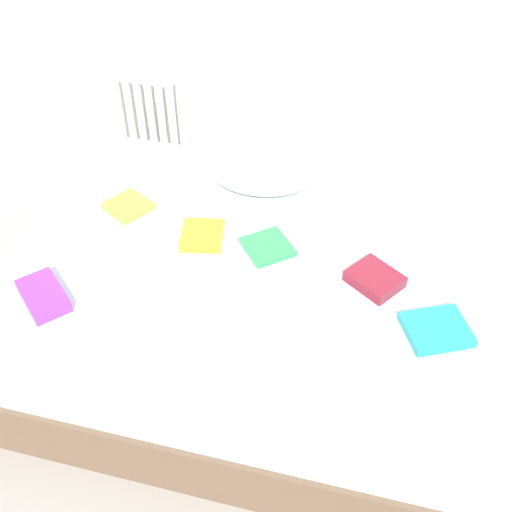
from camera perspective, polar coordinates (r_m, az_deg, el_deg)
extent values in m
plane|color=#9E998E|center=(2.74, -0.26, -8.10)|extent=(8.00, 8.00, 0.00)
cube|color=brown|center=(2.63, -0.27, -6.17)|extent=(2.00, 1.50, 0.28)
cube|color=silver|center=(2.45, -0.29, -2.32)|extent=(1.96, 1.46, 0.22)
cylinder|color=white|center=(3.72, -12.76, 13.17)|extent=(0.04, 0.04, 0.48)
cylinder|color=white|center=(3.69, -11.82, 13.10)|extent=(0.04, 0.04, 0.48)
cylinder|color=white|center=(3.67, -10.87, 13.02)|extent=(0.04, 0.04, 0.48)
cylinder|color=white|center=(3.64, -9.91, 12.94)|extent=(0.04, 0.04, 0.48)
cylinder|color=white|center=(3.62, -8.94, 12.85)|extent=(0.04, 0.04, 0.48)
cylinder|color=white|center=(3.59, -7.96, 12.76)|extent=(0.04, 0.04, 0.48)
cube|color=white|center=(3.55, -10.85, 16.07)|extent=(0.37, 0.04, 0.04)
cube|color=white|center=(3.76, -9.98, 10.06)|extent=(0.37, 0.04, 0.04)
ellipsoid|color=white|center=(2.74, 0.39, 8.14)|extent=(0.48, 0.35, 0.14)
cube|color=green|center=(2.42, 1.09, 0.88)|extent=(0.25, 0.25, 0.02)
cube|color=teal|center=(2.20, 16.70, -6.69)|extent=(0.27, 0.26, 0.03)
cube|color=#8CC638|center=(2.68, -12.00, 4.65)|extent=(0.23, 0.23, 0.03)
cube|color=orange|center=(2.47, -5.10, 1.96)|extent=(0.20, 0.21, 0.03)
cube|color=purple|center=(2.34, -19.48, -3.56)|extent=(0.26, 0.25, 0.05)
cube|color=maroon|center=(2.31, 11.17, -2.14)|extent=(0.24, 0.23, 0.05)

